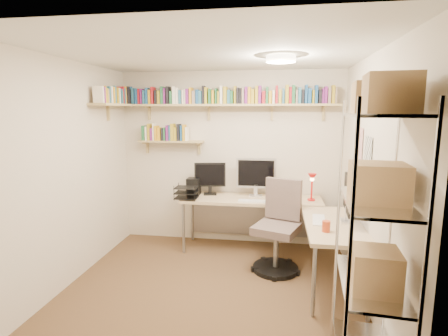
% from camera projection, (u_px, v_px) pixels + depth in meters
% --- Properties ---
extents(ground, '(3.20, 3.20, 0.00)m').
position_uv_depth(ground, '(211.00, 289.00, 3.85)').
color(ground, '#49341F').
rests_on(ground, ground).
extents(room_shell, '(3.24, 3.04, 2.52)m').
position_uv_depth(room_shell, '(211.00, 149.00, 3.60)').
color(room_shell, beige).
rests_on(room_shell, ground).
extents(wall_shelves, '(3.12, 1.09, 0.80)m').
position_uv_depth(wall_shelves, '(198.00, 104.00, 4.85)').
color(wall_shelves, tan).
rests_on(wall_shelves, ground).
extents(corner_desk, '(2.29, 1.90, 1.29)m').
position_uv_depth(corner_desk, '(261.00, 204.00, 4.57)').
color(corner_desk, '#DDB590').
rests_on(corner_desk, ground).
extents(office_chair, '(0.63, 0.64, 1.11)m').
position_uv_depth(office_chair, '(278.00, 233.00, 4.27)').
color(office_chair, black).
rests_on(office_chair, ground).
extents(wire_rack, '(0.50, 0.91, 2.16)m').
position_uv_depth(wire_rack, '(378.00, 189.00, 2.33)').
color(wire_rack, silver).
rests_on(wire_rack, ground).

